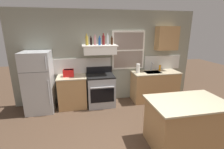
% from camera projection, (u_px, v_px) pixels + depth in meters
% --- Properties ---
extents(ground_plane, '(16.00, 16.00, 0.00)m').
position_uv_depth(ground_plane, '(127.00, 146.00, 3.10)').
color(ground_plane, '#4C3828').
extents(back_wall, '(5.40, 0.11, 2.70)m').
position_uv_depth(back_wall, '(108.00, 57.00, 4.84)').
color(back_wall, gray).
rests_on(back_wall, ground_plane).
extents(refrigerator, '(0.70, 0.72, 1.62)m').
position_uv_depth(refrigerator, '(39.00, 82.00, 4.26)').
color(refrigerator, '#B7BABC').
rests_on(refrigerator, ground_plane).
extents(counter_left_of_stove, '(0.79, 0.63, 0.91)m').
position_uv_depth(counter_left_of_stove, '(73.00, 92.00, 4.57)').
color(counter_left_of_stove, tan).
rests_on(counter_left_of_stove, ground_plane).
extents(toaster, '(0.30, 0.20, 0.19)m').
position_uv_depth(toaster, '(68.00, 73.00, 4.42)').
color(toaster, red).
rests_on(toaster, counter_left_of_stove).
extents(stove_range, '(0.76, 0.69, 1.09)m').
position_uv_depth(stove_range, '(101.00, 90.00, 4.68)').
color(stove_range, '#9EA0A5').
rests_on(stove_range, ground_plane).
extents(range_hood_shelf, '(0.96, 0.52, 0.24)m').
position_uv_depth(range_hood_shelf, '(100.00, 49.00, 4.46)').
color(range_hood_shelf, white).
extents(bottle_champagne_gold_foil, '(0.08, 0.08, 0.31)m').
position_uv_depth(bottle_champagne_gold_foil, '(87.00, 40.00, 4.30)').
color(bottle_champagne_gold_foil, '#B29333').
rests_on(bottle_champagne_gold_foil, range_hood_shelf).
extents(bottle_balsamic_dark, '(0.06, 0.06, 0.25)m').
position_uv_depth(bottle_balsamic_dark, '(91.00, 41.00, 4.38)').
color(bottle_balsamic_dark, black).
rests_on(bottle_balsamic_dark, range_hood_shelf).
extents(bottle_rose_pink, '(0.07, 0.07, 0.28)m').
position_uv_depth(bottle_rose_pink, '(95.00, 41.00, 4.41)').
color(bottle_rose_pink, '#C67F84').
rests_on(bottle_rose_pink, range_hood_shelf).
extents(bottle_blue_liqueur, '(0.07, 0.07, 0.25)m').
position_uv_depth(bottle_blue_liqueur, '(99.00, 41.00, 4.35)').
color(bottle_blue_liqueur, '#1E478C').
rests_on(bottle_blue_liqueur, range_hood_shelf).
extents(bottle_red_label_wine, '(0.07, 0.07, 0.32)m').
position_uv_depth(bottle_red_label_wine, '(103.00, 40.00, 4.44)').
color(bottle_red_label_wine, maroon).
rests_on(bottle_red_label_wine, range_hood_shelf).
extents(bottle_clear_tall, '(0.06, 0.06, 0.32)m').
position_uv_depth(bottle_clear_tall, '(108.00, 40.00, 4.49)').
color(bottle_clear_tall, silver).
rests_on(bottle_clear_tall, range_hood_shelf).
extents(bottle_brown_stout, '(0.06, 0.06, 0.25)m').
position_uv_depth(bottle_brown_stout, '(112.00, 41.00, 4.48)').
color(bottle_brown_stout, '#381E0F').
rests_on(bottle_brown_stout, range_hood_shelf).
extents(counter_right_with_sink, '(1.43, 0.63, 0.91)m').
position_uv_depth(counter_right_with_sink, '(155.00, 86.00, 5.04)').
color(counter_right_with_sink, tan).
rests_on(counter_right_with_sink, ground_plane).
extents(sink_faucet, '(0.03, 0.17, 0.28)m').
position_uv_depth(sink_faucet, '(152.00, 66.00, 4.94)').
color(sink_faucet, silver).
rests_on(sink_faucet, counter_right_with_sink).
extents(paper_towel_roll, '(0.11, 0.11, 0.27)m').
position_uv_depth(paper_towel_roll, '(138.00, 68.00, 4.77)').
color(paper_towel_roll, white).
rests_on(paper_towel_roll, counter_right_with_sink).
extents(dish_soap_bottle, '(0.06, 0.06, 0.18)m').
position_uv_depth(dish_soap_bottle, '(160.00, 68.00, 5.02)').
color(dish_soap_bottle, orange).
rests_on(dish_soap_bottle, counter_right_with_sink).
extents(kitchen_island, '(1.40, 0.90, 0.91)m').
position_uv_depth(kitchen_island, '(185.00, 123.00, 3.03)').
color(kitchen_island, tan).
rests_on(kitchen_island, ground_plane).
extents(upper_cabinet_right, '(0.64, 0.32, 0.70)m').
position_uv_depth(upper_cabinet_right, '(167.00, 38.00, 4.84)').
color(upper_cabinet_right, tan).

